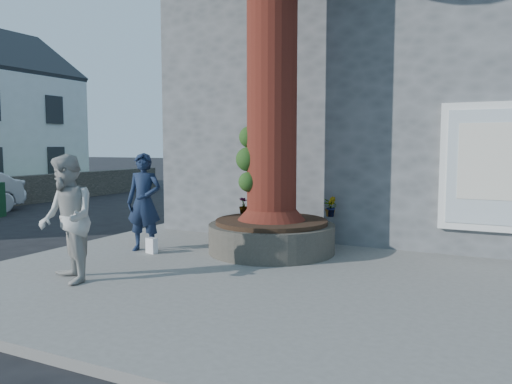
% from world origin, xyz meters
% --- Properties ---
extents(ground, '(120.00, 120.00, 0.00)m').
position_xyz_m(ground, '(0.00, 0.00, 0.00)').
color(ground, black).
rests_on(ground, ground).
extents(pavement, '(9.00, 8.00, 0.12)m').
position_xyz_m(pavement, '(1.50, 1.00, 0.06)').
color(pavement, slate).
rests_on(pavement, ground).
extents(yellow_line, '(0.10, 30.00, 0.01)m').
position_xyz_m(yellow_line, '(-3.05, 1.00, 0.00)').
color(yellow_line, yellow).
rests_on(yellow_line, ground).
extents(stone_shop, '(10.30, 8.30, 6.30)m').
position_xyz_m(stone_shop, '(2.50, 7.20, 3.16)').
color(stone_shop, '#54575A').
rests_on(stone_shop, ground).
extents(planter, '(2.30, 2.30, 0.60)m').
position_xyz_m(planter, '(0.80, 2.00, 0.41)').
color(planter, black).
rests_on(planter, pavement).
extents(man, '(0.74, 0.57, 1.81)m').
position_xyz_m(man, '(-1.36, 1.07, 1.02)').
color(man, '#142039').
rests_on(man, pavement).
extents(woman, '(1.12, 1.04, 1.83)m').
position_xyz_m(woman, '(-0.97, -1.13, 1.04)').
color(woman, '#B1AFA9').
rests_on(woman, pavement).
extents(shopping_bag, '(0.22, 0.15, 0.28)m').
position_xyz_m(shopping_bag, '(-1.10, 0.94, 0.26)').
color(shopping_bag, white).
rests_on(shopping_bag, pavement).
extents(plant_a, '(0.24, 0.22, 0.37)m').
position_xyz_m(plant_a, '(0.12, 2.62, 0.91)').
color(plant_a, gray).
rests_on(plant_a, planter).
extents(plant_b, '(0.27, 0.27, 0.38)m').
position_xyz_m(plant_b, '(1.65, 2.85, 0.91)').
color(plant_b, gray).
rests_on(plant_b, planter).
extents(plant_c, '(0.19, 0.19, 0.32)m').
position_xyz_m(plant_c, '(-0.05, 2.52, 0.88)').
color(plant_c, gray).
rests_on(plant_c, planter).
extents(plant_d, '(0.39, 0.40, 0.34)m').
position_xyz_m(plant_d, '(1.65, 2.85, 0.89)').
color(plant_d, gray).
rests_on(plant_d, planter).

